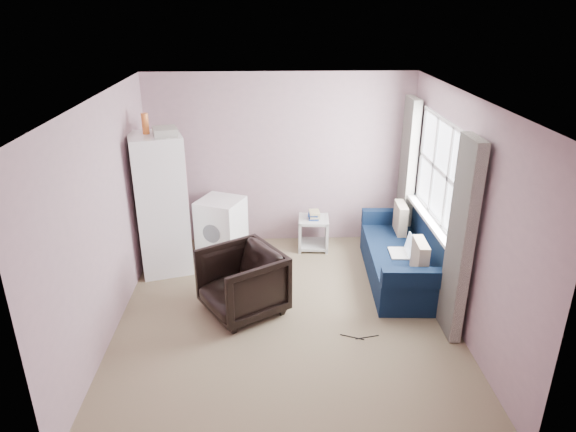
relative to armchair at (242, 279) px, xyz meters
name	(u,v)px	position (x,y,z in m)	size (l,w,h in m)	color
room	(287,216)	(0.52, -0.11, 0.83)	(3.84, 4.24, 2.54)	#867458
armchair	(242,279)	(0.00, 0.00, 0.00)	(0.82, 0.77, 0.85)	black
fridge	(161,203)	(-1.08, 1.11, 0.52)	(0.79, 0.79, 2.11)	white
washing_machine	(221,225)	(-0.36, 1.57, 0.00)	(0.75, 0.75, 0.81)	white
side_table	(313,231)	(0.97, 1.64, -0.15)	(0.46, 0.46, 0.59)	silver
sofa	(408,257)	(2.11, 0.68, -0.11)	(0.97, 1.97, 0.86)	#0B1B35
window_dressing	(430,203)	(2.28, 0.59, 0.68)	(0.17, 2.62, 2.18)	white
floor_cables	(360,337)	(1.29, -0.58, -0.42)	(0.42, 0.12, 0.01)	black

